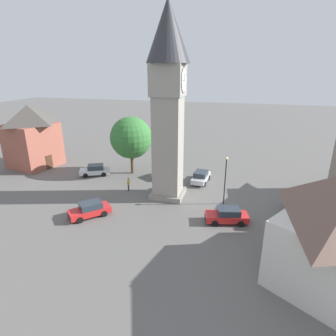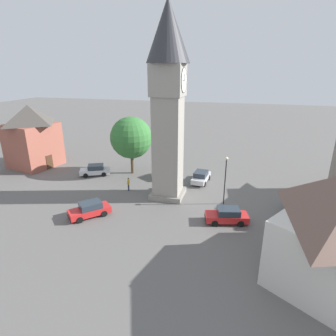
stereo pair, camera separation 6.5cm
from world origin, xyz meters
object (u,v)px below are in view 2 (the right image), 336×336
Objects in this scene: car_blue_kerb at (227,215)px; tree at (131,138)px; pedestrian at (128,183)px; building_corner_back at (32,136)px; car_black_far at (294,208)px; lamp_post at (226,174)px; clock_tower at (168,89)px; car_red_corner at (90,209)px; car_white_side at (166,172)px; car_silver_kerb at (201,177)px; car_green_alley at (95,170)px.

tree reaches higher than car_blue_kerb.
building_corner_back is (-5.11, -17.63, 3.74)m from pedestrian.
car_black_far is 0.81× the size of lamp_post.
pedestrian is at bearing -92.06° from clock_tower.
car_red_corner and car_black_far have the same top height.
car_silver_kerb is at bearing 81.92° from car_white_side.
car_black_far is 37.24m from building_corner_back.
tree is at bearing -177.46° from car_red_corner.
clock_tower is at bearing 87.94° from pedestrian.
car_black_far is 0.54× the size of tree.
car_silver_kerb is at bearing 85.17° from tree.
car_green_alley is 0.48× the size of building_corner_back.
lamp_post is (4.32, 18.29, 2.86)m from car_green_alley.
tree is (-0.85, -10.09, 4.46)m from car_silver_kerb.
car_red_corner and car_white_side have the same top height.
car_black_far is (0.90, 13.76, -11.53)m from clock_tower.
car_blue_kerb is 0.47× the size of building_corner_back.
car_white_side is at bearing -113.70° from car_black_far.
car_silver_kerb is 26.15m from building_corner_back.
tree reaches higher than car_black_far.
clock_tower is at bearing 136.74° from car_red_corner.
car_white_side is (-5.97, -1.87, -11.53)m from clock_tower.
lamp_post is (-0.49, -7.22, 2.86)m from car_black_far.
car_blue_kerb is 1.00× the size of car_white_side.
pedestrian reaches higher than car_white_side.
car_green_alley is at bearing -100.67° from car_black_far.
car_blue_kerb and car_green_alley have the same top height.
building_corner_back reaches higher than pedestrian.
car_green_alley is 19.01m from lamp_post.
car_white_side is 10.94m from lamp_post.
pedestrian is 18.73m from building_corner_back.
car_silver_kerb is at bearing -157.17° from car_blue_kerb.
car_blue_kerb is at bearing -62.23° from car_black_far.
lamp_post is at bearing 87.10° from pedestrian.
lamp_post is at bearing 64.26° from tree.
car_blue_kerb is 31.68m from building_corner_back.
car_red_corner is 2.46× the size of pedestrian.
car_green_alley is at bearing -103.28° from lamp_post.
building_corner_back reaches higher than car_red_corner.
building_corner_back is at bearing -106.17° from pedestrian.
car_silver_kerb is 1.03× the size of car_red_corner.
car_red_corner is at bearing -38.26° from car_silver_kerb.
car_black_far is 0.48× the size of building_corner_back.
car_blue_kerb is 10.45m from car_silver_kerb.
car_blue_kerb and car_red_corner have the same top height.
car_red_corner is 0.93× the size of car_green_alley.
car_silver_kerb is 0.96× the size of car_green_alley.
car_blue_kerb is 20.65m from car_green_alley.
car_green_alley is (-3.91, -11.75, -11.53)m from clock_tower.
car_silver_kerb is at bearing 149.40° from clock_tower.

